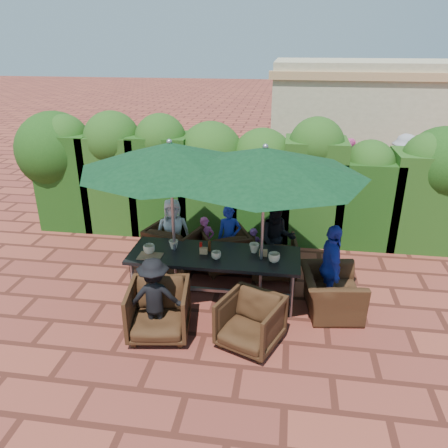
# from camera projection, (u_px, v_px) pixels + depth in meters

# --- Properties ---
(ground) EXTENTS (80.00, 80.00, 0.00)m
(ground) POSITION_uv_depth(u_px,v_px,m) (218.00, 292.00, 6.98)
(ground) COLOR brown
(ground) RESTS_ON ground
(dining_table) EXTENTS (2.57, 0.90, 0.75)m
(dining_table) POSITION_uv_depth(u_px,v_px,m) (214.00, 258.00, 6.59)
(dining_table) COLOR black
(dining_table) RESTS_ON ground
(umbrella_left) EXTENTS (2.63, 2.63, 2.46)m
(umbrella_left) POSITION_uv_depth(u_px,v_px,m) (170.00, 156.00, 6.13)
(umbrella_left) COLOR gray
(umbrella_left) RESTS_ON ground
(umbrella_right) EXTENTS (2.82, 2.82, 2.46)m
(umbrella_right) POSITION_uv_depth(u_px,v_px,m) (265.00, 162.00, 5.85)
(umbrella_right) COLOR gray
(umbrella_right) RESTS_ON ground
(chair_far_left) EXTENTS (1.04, 1.01, 0.87)m
(chair_far_left) POSITION_uv_depth(u_px,v_px,m) (176.00, 244.00, 7.62)
(chair_far_left) COLOR black
(chair_far_left) RESTS_ON ground
(chair_far_mid) EXTENTS (0.99, 0.97, 0.78)m
(chair_far_mid) POSITION_uv_depth(u_px,v_px,m) (225.00, 248.00, 7.57)
(chair_far_mid) COLOR black
(chair_far_mid) RESTS_ON ground
(chair_far_right) EXTENTS (0.81, 0.77, 0.76)m
(chair_far_right) POSITION_uv_depth(u_px,v_px,m) (274.00, 255.00, 7.35)
(chair_far_right) COLOR black
(chair_far_right) RESTS_ON ground
(chair_near_left) EXTENTS (0.89, 0.85, 0.82)m
(chair_near_left) POSITION_uv_depth(u_px,v_px,m) (159.00, 308.00, 5.85)
(chair_near_left) COLOR black
(chair_near_left) RESTS_ON ground
(chair_near_right) EXTENTS (0.94, 0.91, 0.75)m
(chair_near_right) POSITION_uv_depth(u_px,v_px,m) (250.00, 320.00, 5.66)
(chair_near_right) COLOR black
(chair_near_right) RESTS_ON ground
(chair_end_right) EXTENTS (0.74, 1.03, 0.84)m
(chair_end_right) POSITION_uv_depth(u_px,v_px,m) (331.00, 286.00, 6.35)
(chair_end_right) COLOR black
(chair_end_right) RESTS_ON ground
(adult_far_left) EXTENTS (0.68, 0.52, 1.23)m
(adult_far_left) POSITION_uv_depth(u_px,v_px,m) (173.00, 233.00, 7.62)
(adult_far_left) COLOR silver
(adult_far_left) RESTS_ON ground
(adult_far_mid) EXTENTS (0.46, 0.41, 1.13)m
(adult_far_mid) POSITION_uv_depth(u_px,v_px,m) (229.00, 238.00, 7.55)
(adult_far_mid) COLOR #2032AE
(adult_far_mid) RESTS_ON ground
(adult_far_right) EXTENTS (0.68, 0.48, 1.31)m
(adult_far_right) POSITION_uv_depth(u_px,v_px,m) (276.00, 239.00, 7.26)
(adult_far_right) COLOR black
(adult_far_right) RESTS_ON ground
(adult_near_left) EXTENTS (0.78, 0.48, 1.14)m
(adult_near_left) POSITION_uv_depth(u_px,v_px,m) (155.00, 298.00, 5.79)
(adult_near_left) COLOR black
(adult_near_left) RESTS_ON ground
(adult_end_right) EXTENTS (0.50, 0.83, 1.33)m
(adult_end_right) POSITION_uv_depth(u_px,v_px,m) (331.00, 268.00, 6.35)
(adult_end_right) COLOR #2032AE
(adult_end_right) RESTS_ON ground
(child_left) EXTENTS (0.37, 0.33, 0.89)m
(child_left) POSITION_uv_depth(u_px,v_px,m) (205.00, 241.00, 7.69)
(child_left) COLOR #F155A7
(child_left) RESTS_ON ground
(child_right) EXTENTS (0.31, 0.26, 0.78)m
(child_right) POSITION_uv_depth(u_px,v_px,m) (254.00, 250.00, 7.51)
(child_right) COLOR #8E489C
(child_right) RESTS_ON ground
(pedestrian_a) EXTENTS (1.78, 1.48, 1.85)m
(pedestrian_a) POSITION_uv_depth(u_px,v_px,m) (306.00, 168.00, 10.28)
(pedestrian_a) COLOR #279127
(pedestrian_a) RESTS_ON ground
(pedestrian_b) EXTENTS (0.91, 0.72, 1.65)m
(pedestrian_b) POSITION_uv_depth(u_px,v_px,m) (344.00, 173.00, 10.23)
(pedestrian_b) COLOR #F155A7
(pedestrian_b) RESTS_ON ground
(pedestrian_c) EXTENTS (1.07, 1.22, 1.76)m
(pedestrian_c) POSITION_uv_depth(u_px,v_px,m) (402.00, 172.00, 10.15)
(pedestrian_c) COLOR #919199
(pedestrian_c) RESTS_ON ground
(cup_a) EXTENTS (0.18, 0.18, 0.14)m
(cup_a) POSITION_uv_depth(u_px,v_px,m) (149.00, 249.00, 6.56)
(cup_a) COLOR beige
(cup_a) RESTS_ON dining_table
(cup_b) EXTENTS (0.15, 0.15, 0.14)m
(cup_b) POSITION_uv_depth(u_px,v_px,m) (174.00, 244.00, 6.71)
(cup_b) COLOR beige
(cup_b) RESTS_ON dining_table
(cup_c) EXTENTS (0.15, 0.15, 0.12)m
(cup_c) POSITION_uv_depth(u_px,v_px,m) (216.00, 255.00, 6.40)
(cup_c) COLOR beige
(cup_c) RESTS_ON dining_table
(cup_d) EXTENTS (0.15, 0.15, 0.14)m
(cup_d) POSITION_uv_depth(u_px,v_px,m) (254.00, 248.00, 6.59)
(cup_d) COLOR beige
(cup_d) RESTS_ON dining_table
(cup_e) EXTENTS (0.17, 0.17, 0.14)m
(cup_e) POSITION_uv_depth(u_px,v_px,m) (274.00, 258.00, 6.31)
(cup_e) COLOR beige
(cup_e) RESTS_ON dining_table
(ketchup_bottle) EXTENTS (0.04, 0.04, 0.17)m
(ketchup_bottle) POSITION_uv_depth(u_px,v_px,m) (201.00, 247.00, 6.58)
(ketchup_bottle) COLOR #B20C0A
(ketchup_bottle) RESTS_ON dining_table
(sauce_bottle) EXTENTS (0.04, 0.04, 0.17)m
(sauce_bottle) POSITION_uv_depth(u_px,v_px,m) (209.00, 246.00, 6.63)
(sauce_bottle) COLOR #4C230C
(sauce_bottle) RESTS_ON dining_table
(serving_tray) EXTENTS (0.35, 0.25, 0.02)m
(serving_tray) POSITION_uv_depth(u_px,v_px,m) (150.00, 256.00, 6.48)
(serving_tray) COLOR #976A49
(serving_tray) RESTS_ON dining_table
(number_block_left) EXTENTS (0.12, 0.06, 0.10)m
(number_block_left) POSITION_uv_depth(u_px,v_px,m) (204.00, 251.00, 6.55)
(number_block_left) COLOR tan
(number_block_left) RESTS_ON dining_table
(number_block_right) EXTENTS (0.12, 0.06, 0.10)m
(number_block_right) POSITION_uv_depth(u_px,v_px,m) (263.00, 253.00, 6.49)
(number_block_right) COLOR tan
(number_block_right) RESTS_ON dining_table
(hedge_wall) EXTENTS (9.10, 1.60, 2.45)m
(hedge_wall) POSITION_uv_depth(u_px,v_px,m) (224.00, 171.00, 8.61)
(hedge_wall) COLOR black
(hedge_wall) RESTS_ON ground
(building) EXTENTS (6.20, 3.08, 3.20)m
(building) POSITION_uv_depth(u_px,v_px,m) (381.00, 121.00, 12.24)
(building) COLOR beige
(building) RESTS_ON ground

